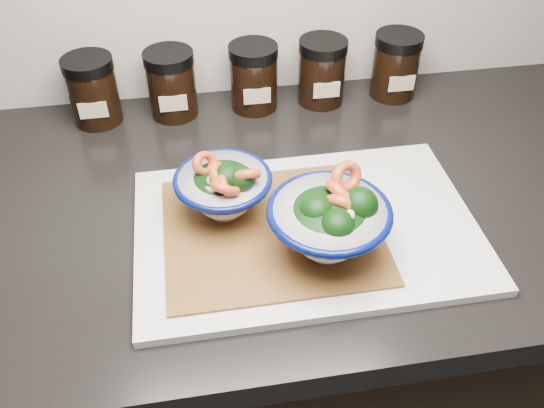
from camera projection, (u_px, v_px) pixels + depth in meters
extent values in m
cube|color=black|center=(247.00, 378.00, 1.13)|extent=(3.43, 0.58, 0.86)
cube|color=black|center=(238.00, 209.00, 0.83)|extent=(3.50, 0.60, 0.04)
cube|color=silver|center=(306.00, 229.00, 0.77)|extent=(0.45, 0.30, 0.01)
cube|color=brown|center=(272.00, 230.00, 0.75)|extent=(0.28, 0.24, 0.00)
cylinder|color=white|center=(225.00, 208.00, 0.77)|extent=(0.05, 0.05, 0.01)
ellipsoid|color=white|center=(224.00, 200.00, 0.77)|extent=(0.07, 0.07, 0.03)
torus|color=#040D4A|center=(223.00, 179.00, 0.74)|extent=(0.13, 0.13, 0.01)
torus|color=#040D4A|center=(223.00, 187.00, 0.75)|extent=(0.11, 0.11, 0.00)
ellipsoid|color=black|center=(223.00, 185.00, 0.75)|extent=(0.10, 0.10, 0.04)
ellipsoid|color=black|center=(222.00, 179.00, 0.73)|extent=(0.03, 0.03, 0.03)
cylinder|color=#477233|center=(223.00, 186.00, 0.74)|extent=(0.01, 0.01, 0.02)
ellipsoid|color=black|center=(241.00, 179.00, 0.72)|extent=(0.04, 0.04, 0.03)
cylinder|color=#477233|center=(241.00, 187.00, 0.73)|extent=(0.01, 0.01, 0.02)
ellipsoid|color=black|center=(226.00, 172.00, 0.75)|extent=(0.03, 0.03, 0.03)
cylinder|color=#477233|center=(227.00, 178.00, 0.76)|extent=(0.01, 0.01, 0.02)
ellipsoid|color=black|center=(227.00, 176.00, 0.72)|extent=(0.04, 0.04, 0.03)
cylinder|color=#477233|center=(227.00, 185.00, 0.73)|extent=(0.01, 0.01, 0.03)
torus|color=#D65B28|center=(225.00, 188.00, 0.71)|extent=(0.04, 0.04, 0.04)
torus|color=#D65B28|center=(247.00, 176.00, 0.72)|extent=(0.05, 0.04, 0.04)
torus|color=#D65B28|center=(218.00, 175.00, 0.72)|extent=(0.04, 0.05, 0.05)
torus|color=#D65B28|center=(205.00, 164.00, 0.74)|extent=(0.04, 0.05, 0.05)
torus|color=#D65B28|center=(227.00, 185.00, 0.71)|extent=(0.04, 0.05, 0.05)
cylinder|color=#CCBC8E|center=(213.00, 187.00, 0.72)|extent=(0.02, 0.02, 0.01)
cylinder|color=#CCBC8E|center=(214.00, 181.00, 0.73)|extent=(0.02, 0.02, 0.01)
cylinder|color=white|center=(327.00, 246.00, 0.72)|extent=(0.05, 0.05, 0.01)
ellipsoid|color=white|center=(327.00, 237.00, 0.71)|extent=(0.08, 0.08, 0.04)
torus|color=#040D4A|center=(330.00, 212.00, 0.68)|extent=(0.15, 0.15, 0.01)
torus|color=#040D4A|center=(329.00, 221.00, 0.69)|extent=(0.13, 0.13, 0.00)
ellipsoid|color=black|center=(329.00, 218.00, 0.69)|extent=(0.11, 0.11, 0.05)
ellipsoid|color=black|center=(359.00, 206.00, 0.68)|extent=(0.05, 0.05, 0.05)
cylinder|color=#477233|center=(358.00, 216.00, 0.69)|extent=(0.02, 0.01, 0.03)
ellipsoid|color=black|center=(317.00, 211.00, 0.68)|extent=(0.04, 0.04, 0.04)
cylinder|color=#477233|center=(316.00, 220.00, 0.69)|extent=(0.02, 0.01, 0.03)
ellipsoid|color=black|center=(337.00, 226.00, 0.66)|extent=(0.04, 0.04, 0.04)
cylinder|color=#477233|center=(336.00, 235.00, 0.67)|extent=(0.02, 0.01, 0.03)
torus|color=#D65B28|center=(346.00, 177.00, 0.69)|extent=(0.06, 0.05, 0.05)
torus|color=#D65B28|center=(340.00, 193.00, 0.69)|extent=(0.05, 0.06, 0.05)
torus|color=#D65B28|center=(342.00, 206.00, 0.68)|extent=(0.05, 0.05, 0.06)
cylinder|color=#CCBC8E|center=(317.00, 211.00, 0.67)|extent=(0.02, 0.02, 0.01)
cylinder|color=#CCBC8E|center=(345.00, 216.00, 0.66)|extent=(0.02, 0.02, 0.01)
cylinder|color=black|center=(94.00, 95.00, 0.94)|extent=(0.08, 0.08, 0.09)
cylinder|color=black|center=(87.00, 64.00, 0.90)|extent=(0.08, 0.08, 0.02)
cube|color=#C6B793|center=(93.00, 110.00, 0.92)|extent=(0.04, 0.00, 0.03)
cylinder|color=black|center=(172.00, 89.00, 0.96)|extent=(0.08, 0.08, 0.09)
cylinder|color=black|center=(168.00, 58.00, 0.92)|extent=(0.08, 0.08, 0.02)
cube|color=#C6B793|center=(173.00, 103.00, 0.93)|extent=(0.04, 0.00, 0.03)
cylinder|color=black|center=(254.00, 82.00, 0.97)|extent=(0.08, 0.08, 0.09)
cylinder|color=black|center=(253.00, 51.00, 0.94)|extent=(0.08, 0.08, 0.02)
cube|color=#C6B793|center=(257.00, 96.00, 0.95)|extent=(0.04, 0.00, 0.03)
cylinder|color=black|center=(321.00, 76.00, 0.99)|extent=(0.08, 0.08, 0.09)
cylinder|color=black|center=(323.00, 46.00, 0.95)|extent=(0.08, 0.08, 0.02)
cube|color=#C6B793|center=(327.00, 90.00, 0.96)|extent=(0.04, 0.00, 0.03)
cylinder|color=black|center=(395.00, 70.00, 1.00)|extent=(0.08, 0.08, 0.09)
cylinder|color=black|center=(400.00, 40.00, 0.97)|extent=(0.08, 0.08, 0.02)
cube|color=#C6B793|center=(402.00, 84.00, 0.98)|extent=(0.05, 0.00, 0.03)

